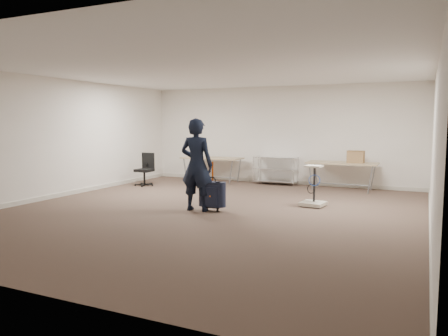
% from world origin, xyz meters
% --- Properties ---
extents(ground, '(9.00, 9.00, 0.00)m').
position_xyz_m(ground, '(0.00, 0.00, 0.00)').
color(ground, '#47362B').
rests_on(ground, ground).
extents(room_shell, '(8.00, 9.00, 9.00)m').
position_xyz_m(room_shell, '(0.00, 1.38, 0.05)').
color(room_shell, silver).
rests_on(room_shell, ground).
extents(folding_table_left, '(1.80, 0.75, 0.73)m').
position_xyz_m(folding_table_left, '(-1.90, 3.95, 0.68)').
color(folding_table_left, '#9D8860').
rests_on(folding_table_left, ground).
extents(folding_table_right, '(1.80, 0.75, 0.73)m').
position_xyz_m(folding_table_right, '(1.90, 3.95, 0.68)').
color(folding_table_right, '#9D8860').
rests_on(folding_table_right, ground).
extents(wire_shelf, '(1.22, 0.47, 0.80)m').
position_xyz_m(wire_shelf, '(0.00, 4.20, 0.44)').
color(wire_shelf, silver).
rests_on(wire_shelf, ground).
extents(person, '(0.70, 0.48, 1.85)m').
position_xyz_m(person, '(-0.27, -0.01, 0.93)').
color(person, black).
rests_on(person, ground).
extents(suitcase, '(0.38, 0.24, 0.99)m').
position_xyz_m(suitcase, '(0.04, 0.07, 0.34)').
color(suitcase, black).
rests_on(suitcase, ground).
extents(office_chair, '(0.55, 0.55, 0.91)m').
position_xyz_m(office_chair, '(-3.26, 2.46, 0.28)').
color(office_chair, black).
rests_on(office_chair, ground).
extents(equipment_cart, '(0.53, 0.53, 0.87)m').
position_xyz_m(equipment_cart, '(1.75, 1.42, 0.23)').
color(equipment_cart, '#BFB5A4').
rests_on(equipment_cart, ground).
extents(cardboard_box, '(0.42, 0.32, 0.31)m').
position_xyz_m(cardboard_box, '(2.23, 3.99, 0.88)').
color(cardboard_box, '#8E5E42').
rests_on(cardboard_box, folding_table_right).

